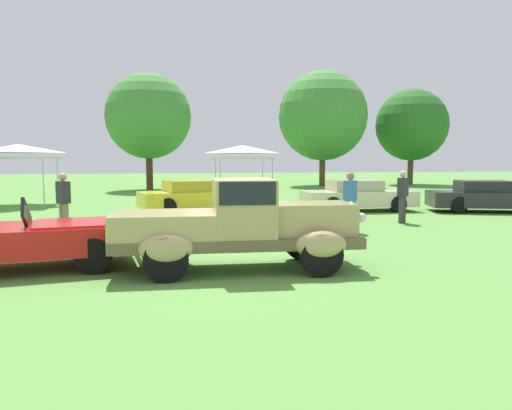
{
  "coord_description": "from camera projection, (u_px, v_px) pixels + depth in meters",
  "views": [
    {
      "loc": [
        -1.14,
        -8.84,
        2.08
      ],
      "look_at": [
        0.77,
        1.93,
        1.02
      ],
      "focal_mm": 34.0,
      "sensor_mm": 36.0,
      "label": 1
    }
  ],
  "objects": [
    {
      "name": "ground_plane",
      "position": [
        233.0,
        270.0,
        9.06
      ],
      "size": [
        120.0,
        120.0,
        0.0
      ],
      "primitive_type": "plane",
      "color": "#568C3D"
    },
    {
      "name": "treeline_mid_right",
      "position": [
        412.0,
        125.0,
        38.02
      ],
      "size": [
        5.6,
        5.6,
        7.49
      ],
      "color": "brown",
      "rests_on": "ground_plane"
    },
    {
      "name": "show_car_cream",
      "position": [
        358.0,
        196.0,
        19.13
      ],
      "size": [
        4.4,
        1.74,
        1.22
      ],
      "color": "beige",
      "rests_on": "ground_plane"
    },
    {
      "name": "show_car_charcoal",
      "position": [
        488.0,
        197.0,
        18.81
      ],
      "size": [
        4.74,
        2.84,
        1.22
      ],
      "color": "#28282D",
      "rests_on": "ground_plane"
    },
    {
      "name": "canopy_tent_center_field",
      "position": [
        243.0,
        151.0,
        23.27
      ],
      "size": [
        2.69,
        2.69,
        2.71
      ],
      "color": "#B7B7BC",
      "rests_on": "ground_plane"
    },
    {
      "name": "neighbor_convertible",
      "position": [
        19.0,
        239.0,
        9.0
      ],
      "size": [
        4.84,
        2.42,
        1.4
      ],
      "color": "red",
      "rests_on": "ground_plane"
    },
    {
      "name": "canopy_tent_left_field",
      "position": [
        18.0,
        151.0,
        21.31
      ],
      "size": [
        2.93,
        2.93,
        2.71
      ],
      "color": "#B7B7BC",
      "rests_on": "ground_plane"
    },
    {
      "name": "treeline_mid_left",
      "position": [
        148.0,
        116.0,
        31.65
      ],
      "size": [
        5.57,
        5.57,
        7.61
      ],
      "color": "#47331E",
      "rests_on": "ground_plane"
    },
    {
      "name": "spectator_between_cars",
      "position": [
        63.0,
        201.0,
        13.17
      ],
      "size": [
        0.43,
        0.46,
        1.69
      ],
      "color": "#7F7056",
      "rests_on": "ground_plane"
    },
    {
      "name": "show_car_yellow",
      "position": [
        193.0,
        196.0,
        18.89
      ],
      "size": [
        4.39,
        2.71,
        1.22
      ],
      "color": "yellow",
      "rests_on": "ground_plane"
    },
    {
      "name": "spectator_near_truck",
      "position": [
        350.0,
        200.0,
        13.65
      ],
      "size": [
        0.46,
        0.45,
        1.69
      ],
      "color": "#383838",
      "rests_on": "ground_plane"
    },
    {
      "name": "spectator_by_row",
      "position": [
        403.0,
        195.0,
        15.55
      ],
      "size": [
        0.46,
        0.45,
        1.69
      ],
      "color": "#383838",
      "rests_on": "ground_plane"
    },
    {
      "name": "treeline_center",
      "position": [
        323.0,
        116.0,
        36.26
      ],
      "size": [
        6.66,
        6.66,
        8.57
      ],
      "color": "brown",
      "rests_on": "ground_plane"
    },
    {
      "name": "feature_pickup_truck",
      "position": [
        239.0,
        224.0,
        9.0
      ],
      "size": [
        4.63,
        1.93,
        1.7
      ],
      "color": "brown",
      "rests_on": "ground_plane"
    }
  ]
}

